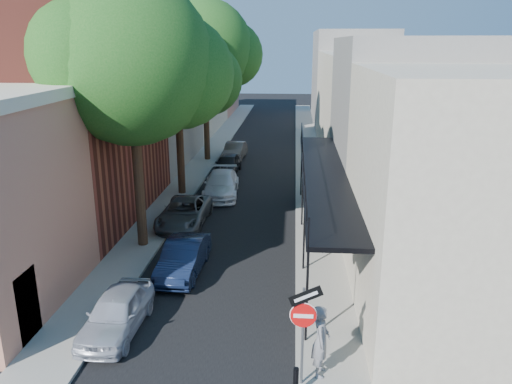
% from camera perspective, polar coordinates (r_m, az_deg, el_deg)
% --- Properties ---
extents(road_surface, '(6.00, 64.00, 0.01)m').
position_cam_1_polar(road_surface, '(41.27, 0.37, 4.48)').
color(road_surface, black).
rests_on(road_surface, ground).
extents(sidewalk_left, '(2.00, 64.00, 0.12)m').
position_cam_1_polar(sidewalk_left, '(41.72, -5.14, 4.63)').
color(sidewalk_left, gray).
rests_on(sidewalk_left, ground).
extents(sidewalk_right, '(2.00, 64.00, 0.12)m').
position_cam_1_polar(sidewalk_right, '(41.18, 5.95, 4.45)').
color(sidewalk_right, gray).
rests_on(sidewalk_right, ground).
extents(buildings_left, '(10.10, 59.10, 12.00)m').
position_cam_1_polar(buildings_left, '(41.01, -13.07, 10.96)').
color(buildings_left, tan).
rests_on(buildings_left, ground).
extents(buildings_right, '(9.80, 55.00, 10.00)m').
position_cam_1_polar(buildings_right, '(40.43, 13.35, 10.13)').
color(buildings_right, beige).
rests_on(buildings_right, ground).
extents(sign_post, '(0.89, 0.17, 2.99)m').
position_cam_1_polar(sign_post, '(13.07, 5.46, -14.28)').
color(sign_post, '#595B60').
rests_on(sign_post, ground).
extents(bollard, '(0.14, 0.14, 0.80)m').
position_cam_1_polar(bollard, '(13.53, 4.58, -20.82)').
color(bollard, black).
rests_on(bollard, sidewalk_right).
extents(oak_near, '(7.48, 6.80, 11.42)m').
position_cam_1_polar(oak_near, '(21.42, -12.77, 13.99)').
color(oak_near, '#342414').
rests_on(oak_near, ground).
extents(oak_mid, '(6.60, 6.00, 10.20)m').
position_cam_1_polar(oak_mid, '(29.18, -8.18, 13.23)').
color(oak_mid, '#342414').
rests_on(oak_mid, ground).
extents(oak_far, '(7.70, 7.00, 11.90)m').
position_cam_1_polar(oak_far, '(38.01, -5.16, 15.91)').
color(oak_far, '#342414').
rests_on(oak_far, ground).
extents(parked_car_a, '(1.65, 3.87, 1.30)m').
position_cam_1_polar(parked_car_a, '(16.62, -15.64, -13.11)').
color(parked_car_a, '#ACB1BE').
rests_on(parked_car_a, ground).
extents(parked_car_b, '(1.56, 4.08, 1.33)m').
position_cam_1_polar(parked_car_b, '(19.91, -8.29, -7.42)').
color(parked_car_b, '#111B36').
rests_on(parked_car_b, ground).
extents(parked_car_c, '(2.22, 4.73, 1.31)m').
position_cam_1_polar(parked_car_c, '(25.01, -8.20, -2.35)').
color(parked_car_c, '#4D5054').
rests_on(parked_car_c, ground).
extents(parked_car_d, '(2.29, 4.95, 1.40)m').
position_cam_1_polar(parked_car_d, '(29.55, -3.99, 0.87)').
color(parked_car_d, white).
rests_on(parked_car_d, ground).
extents(parked_car_e, '(1.69, 3.94, 1.32)m').
position_cam_1_polar(parked_car_e, '(34.76, -3.24, 3.24)').
color(parked_car_e, black).
rests_on(parked_car_e, ground).
extents(parked_car_f, '(1.66, 4.10, 1.32)m').
position_cam_1_polar(parked_car_f, '(38.88, -2.44, 4.70)').
color(parked_car_f, '#645B55').
rests_on(parked_car_f, ground).
extents(pedestrian, '(0.55, 0.78, 2.03)m').
position_cam_1_polar(pedestrian, '(13.96, 7.43, -16.49)').
color(pedestrian, slate).
rests_on(pedestrian, sidewalk_right).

